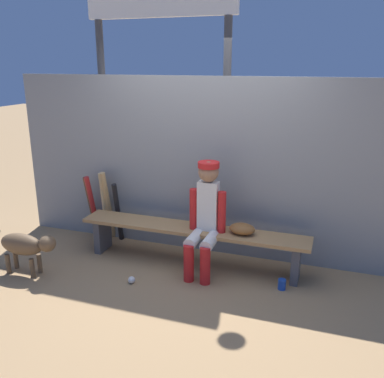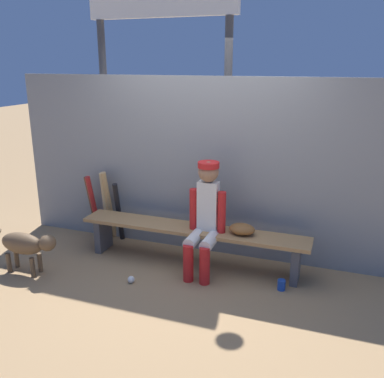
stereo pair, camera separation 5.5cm
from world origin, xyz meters
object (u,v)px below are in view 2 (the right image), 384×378
(baseball_glove, at_px, (242,229))
(bat_wood_natural, at_px, (106,206))
(bat_aluminum_black, at_px, (119,212))
(bat_wood_dark, at_px, (93,206))
(cup_on_ground, at_px, (281,285))
(bat_aluminum_red, at_px, (94,206))
(bat_wood_tan, at_px, (109,205))
(scoreboard, at_px, (166,20))
(dugout_bench, at_px, (192,235))
(player_seated, at_px, (205,215))
(baseball, at_px, (131,279))
(dog, at_px, (26,244))
(cup_on_bench, at_px, (206,225))

(baseball_glove, relative_size, bat_wood_natural, 0.31)
(bat_aluminum_black, height_order, bat_wood_dark, bat_wood_dark)
(baseball_glove, height_order, cup_on_ground, baseball_glove)
(bat_wood_natural, bearing_deg, bat_aluminum_red, -171.37)
(bat_wood_tan, distance_m, scoreboard, 2.44)
(dugout_bench, height_order, bat_aluminum_black, bat_aluminum_black)
(bat_wood_natural, bearing_deg, scoreboard, 53.76)
(scoreboard, bearing_deg, baseball_glove, -39.35)
(dugout_bench, bearing_deg, bat_aluminum_black, 165.82)
(player_seated, relative_size, bat_aluminum_black, 1.51)
(bat_aluminum_red, bearing_deg, bat_aluminum_black, -2.66)
(bat_wood_natural, relative_size, cup_on_ground, 8.15)
(baseball, height_order, dog, dog)
(dugout_bench, xyz_separation_m, bat_aluminum_red, (-1.46, 0.29, 0.07))
(bat_aluminum_black, distance_m, dog, 1.21)
(bat_wood_natural, bearing_deg, baseball_glove, -9.60)
(baseball_glove, distance_m, bat_aluminum_red, 2.05)
(baseball, relative_size, scoreboard, 0.02)
(bat_wood_tan, xyz_separation_m, baseball, (0.79, -0.94, -0.43))
(baseball, height_order, cup_on_ground, cup_on_ground)
(player_seated, height_order, dog, player_seated)
(cup_on_bench, bearing_deg, bat_aluminum_black, 167.24)
(baseball, bearing_deg, bat_aluminum_red, 137.56)
(dugout_bench, xyz_separation_m, cup_on_bench, (0.17, -0.01, 0.15))
(baseball, xyz_separation_m, scoreboard, (-0.29, 1.71, 2.69))
(player_seated, height_order, bat_aluminum_black, player_seated)
(bat_aluminum_black, relative_size, dog, 0.96)
(player_seated, height_order, scoreboard, scoreboard)
(cup_on_ground, bearing_deg, bat_aluminum_black, 166.56)
(baseball_glove, xyz_separation_m, bat_wood_tan, (-1.81, 0.31, -0.04))
(dugout_bench, bearing_deg, baseball_glove, 0.00)
(bat_wood_dark, height_order, baseball, bat_wood_dark)
(player_seated, relative_size, cup_on_ground, 11.06)
(bat_wood_tan, distance_m, bat_wood_dark, 0.25)
(dugout_bench, relative_size, bat_wood_dark, 3.11)
(bat_aluminum_black, height_order, cup_on_ground, bat_aluminum_black)
(bat_wood_dark, distance_m, dog, 1.13)
(scoreboard, bearing_deg, cup_on_ground, -36.19)
(bat_wood_tan, bearing_deg, baseball_glove, -9.81)
(bat_wood_tan, bearing_deg, bat_aluminum_black, -14.05)
(dugout_bench, relative_size, baseball_glove, 9.34)
(player_seated, xyz_separation_m, cup_on_ground, (0.87, -0.13, -0.60))
(player_seated, bearing_deg, scoreboard, 128.14)
(baseball_glove, xyz_separation_m, bat_aluminum_red, (-2.03, 0.29, -0.08))
(bat_aluminum_black, height_order, bat_wood_tan, bat_wood_tan)
(bat_aluminum_red, xyz_separation_m, scoreboard, (0.72, 0.78, 2.30))
(bat_aluminum_red, bearing_deg, cup_on_ground, -11.89)
(baseball_glove, distance_m, bat_wood_natural, 1.90)
(player_seated, height_order, cup_on_ground, player_seated)
(bat_wood_tan, height_order, baseball, bat_wood_tan)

